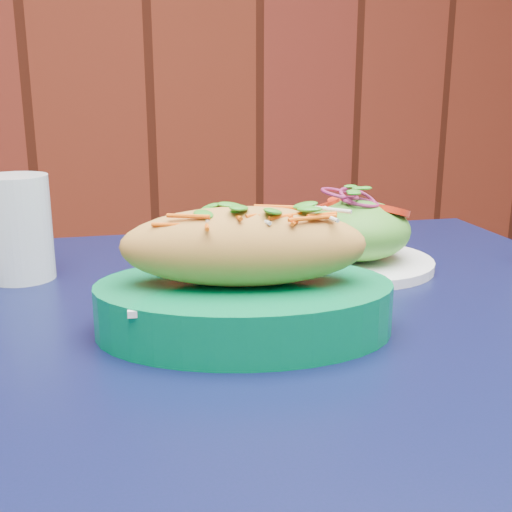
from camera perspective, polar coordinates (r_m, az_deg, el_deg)
name	(u,v)px	position (r m, az deg, el deg)	size (l,w,h in m)	color
cafe_table	(304,388)	(0.71, 4.30, -11.60)	(0.89, 0.89, 0.75)	black
banh_mi_basket	(244,282)	(0.60, -1.08, -2.36)	(0.32, 0.26, 0.13)	#016F3E
salad_plate	(356,237)	(0.83, 8.89, 1.68)	(0.20, 0.20, 0.10)	white
water_glass	(19,228)	(0.82, -20.36, 2.35)	(0.08, 0.08, 0.13)	silver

